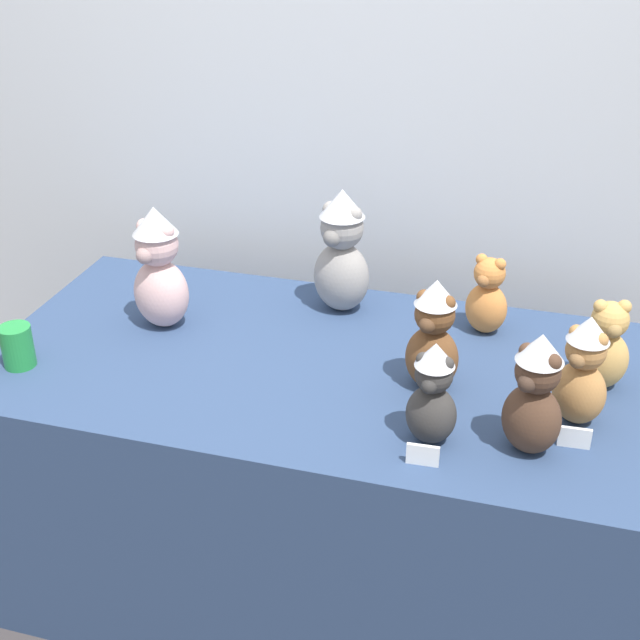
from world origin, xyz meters
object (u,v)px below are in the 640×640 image
object	(u,v)px
teddy_bear_caramel	(582,371)
teddy_bear_cocoa	(534,395)
teddy_bear_blush	(159,269)
teddy_bear_charcoal	(432,395)
teddy_bear_honey	(605,347)
teddy_bear_ash	(342,252)
party_cup_green	(17,346)
teddy_bear_ginger	(487,297)
teddy_bear_chestnut	(433,336)
display_table	(320,475)

from	to	relation	value
teddy_bear_caramel	teddy_bear_cocoa	bearing A→B (deg)	-99.13
teddy_bear_blush	teddy_bear_charcoal	xyz separation A→B (m)	(0.79, -0.33, -0.05)
teddy_bear_honey	teddy_bear_cocoa	world-z (taller)	teddy_bear_cocoa
teddy_bear_ash	party_cup_green	size ratio (longest dim) A/B	3.25
teddy_bear_ginger	teddy_bear_ash	world-z (taller)	teddy_bear_ash
teddy_bear_chestnut	party_cup_green	size ratio (longest dim) A/B	2.61
teddy_bear_honey	teddy_bear_ginger	distance (m)	0.36
display_table	teddy_bear_honey	size ratio (longest dim) A/B	7.28
teddy_bear_caramel	teddy_bear_charcoal	world-z (taller)	teddy_bear_caramel
teddy_bear_charcoal	teddy_bear_cocoa	bearing A→B (deg)	13.09
display_table	teddy_bear_blush	xyz separation A→B (m)	(-0.47, 0.07, 0.54)
teddy_bear_caramel	teddy_bear_chestnut	bearing A→B (deg)	-163.36
teddy_bear_chestnut	teddy_bear_blush	bearing A→B (deg)	-174.03
party_cup_green	teddy_bear_charcoal	bearing A→B (deg)	-1.77
teddy_bear_blush	teddy_bear_charcoal	distance (m)	0.86
teddy_bear_ginger	party_cup_green	size ratio (longest dim) A/B	2.02
teddy_bear_caramel	teddy_bear_ash	distance (m)	0.76
teddy_bear_blush	teddy_bear_charcoal	world-z (taller)	teddy_bear_blush
display_table	teddy_bear_honey	xyz separation A→B (m)	(0.68, 0.08, 0.48)
teddy_bear_caramel	teddy_bear_chestnut	xyz separation A→B (m)	(-0.34, 0.05, 0.01)
teddy_bear_ginger	teddy_bear_cocoa	xyz separation A→B (m)	(0.15, -0.51, 0.04)
party_cup_green	teddy_bear_ginger	bearing A→B (deg)	24.27
teddy_bear_charcoal	teddy_bear_honey	bearing A→B (deg)	48.87
teddy_bear_caramel	teddy_bear_ginger	xyz separation A→B (m)	(-0.25, 0.37, -0.03)
teddy_bear_caramel	teddy_bear_blush	size ratio (longest dim) A/B	0.78
display_table	teddy_bear_chestnut	distance (m)	0.59
teddy_bear_caramel	teddy_bear_ash	size ratio (longest dim) A/B	0.75
teddy_bear_charcoal	teddy_bear_blush	bearing A→B (deg)	163.49
teddy_bear_honey	teddy_bear_charcoal	bearing A→B (deg)	-151.32
teddy_bear_chestnut	teddy_bear_cocoa	bearing A→B (deg)	-23.80
teddy_bear_chestnut	teddy_bear_ash	world-z (taller)	teddy_bear_ash
teddy_bear_charcoal	display_table	bearing A→B (deg)	147.54
teddy_bear_ash	teddy_bear_blush	distance (m)	0.50
teddy_bear_blush	teddy_bear_charcoal	bearing A→B (deg)	-9.29
teddy_bear_ginger	party_cup_green	world-z (taller)	teddy_bear_ginger
teddy_bear_chestnut	teddy_bear_ginger	size ratio (longest dim) A/B	1.29
teddy_bear_honey	teddy_bear_charcoal	world-z (taller)	teddy_bear_charcoal
teddy_bear_ash	teddy_bear_charcoal	bearing A→B (deg)	-41.70
teddy_bear_ginger	teddy_bear_blush	size ratio (longest dim) A/B	0.65
teddy_bear_honey	party_cup_green	distance (m)	1.44
teddy_bear_chestnut	teddy_bear_cocoa	xyz separation A→B (m)	(0.25, -0.19, 0.00)
teddy_bear_blush	party_cup_green	bearing A→B (deg)	-117.82
teddy_bear_honey	teddy_bear_chestnut	distance (m)	0.41
display_table	teddy_bear_honey	distance (m)	0.84
teddy_bear_ginger	teddy_bear_ash	size ratio (longest dim) A/B	0.62
teddy_bear_caramel	teddy_bear_cocoa	distance (m)	0.17
teddy_bear_caramel	display_table	bearing A→B (deg)	-163.05
teddy_bear_honey	teddy_bear_cocoa	size ratio (longest dim) A/B	0.81
teddy_bear_chestnut	teddy_bear_blush	xyz separation A→B (m)	(-0.76, 0.11, 0.03)
teddy_bear_blush	teddy_bear_cocoa	distance (m)	1.05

